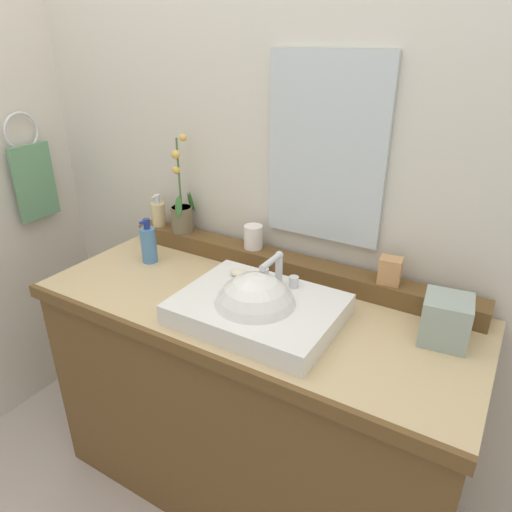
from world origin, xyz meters
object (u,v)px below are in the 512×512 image
at_px(soap_dispenser, 158,213).
at_px(lotion_bottle, 149,244).
at_px(potted_plant, 182,212).
at_px(tumbler_cup, 253,237).
at_px(soap_bar, 239,273).
at_px(hand_towel, 35,182).
at_px(trinket_box, 390,271).
at_px(tissue_box, 446,320).
at_px(sink_basin, 256,312).

xyz_separation_m(soap_dispenser, lotion_bottle, (0.11, -0.18, -0.05)).
height_order(potted_plant, tumbler_cup, potted_plant).
xyz_separation_m(soap_bar, hand_towel, (-1.10, 0.05, 0.14)).
distance_m(trinket_box, tissue_box, 0.25).
height_order(sink_basin, hand_towel, hand_towel).
height_order(soap_bar, soap_dispenser, soap_dispenser).
bearing_deg(soap_bar, tissue_box, 6.23).
xyz_separation_m(soap_bar, soap_dispenser, (-0.54, 0.21, 0.04)).
xyz_separation_m(tumbler_cup, lotion_bottle, (-0.36, -0.19, -0.04)).
bearing_deg(trinket_box, lotion_bottle, -175.97).
distance_m(tumbler_cup, hand_towel, 1.04).
distance_m(soap_bar, soap_dispenser, 0.59).
xyz_separation_m(soap_dispenser, tissue_box, (1.20, -0.14, -0.05)).
distance_m(soap_bar, hand_towel, 1.11).
bearing_deg(soap_dispenser, hand_towel, -163.15).
bearing_deg(trinket_box, soap_dispenser, 172.35).
bearing_deg(potted_plant, tissue_box, -7.67).
height_order(tumbler_cup, hand_towel, hand_towel).
height_order(tissue_box, hand_towel, hand_towel).
height_order(soap_dispenser, trinket_box, soap_dispenser).
bearing_deg(lotion_bottle, potted_plant, 83.27).
relative_size(sink_basin, soap_bar, 7.02).
xyz_separation_m(soap_dispenser, trinket_box, (0.99, -0.00, -0.01)).
bearing_deg(tumbler_cup, tissue_box, -11.59).
bearing_deg(potted_plant, hand_towel, -166.14).
height_order(soap_bar, lotion_bottle, lotion_bottle).
bearing_deg(trinket_box, tumbler_cup, 171.43).
xyz_separation_m(soap_bar, lotion_bottle, (-0.44, 0.03, -0.00)).
relative_size(potted_plant, lotion_bottle, 2.25).
height_order(soap_bar, hand_towel, hand_towel).
relative_size(trinket_box, hand_towel, 0.27).
bearing_deg(hand_towel, potted_plant, 13.86).
relative_size(sink_basin, tumbler_cup, 5.48).
relative_size(trinket_box, tissue_box, 0.63).
xyz_separation_m(soap_bar, trinket_box, (0.45, 0.21, 0.03)).
bearing_deg(potted_plant, soap_dispenser, -179.75).
bearing_deg(sink_basin, soap_dispenser, 154.26).
bearing_deg(tumbler_cup, trinket_box, -1.15).
bearing_deg(trinket_box, hand_towel, 178.66).
relative_size(potted_plant, tumbler_cup, 4.43).
bearing_deg(sink_basin, potted_plant, 149.21).
xyz_separation_m(potted_plant, tissue_box, (1.07, -0.14, -0.08)).
bearing_deg(tissue_box, trinket_box, 145.91).
bearing_deg(hand_towel, trinket_box, 6.08).
distance_m(potted_plant, tumbler_cup, 0.34).
height_order(soap_bar, trinket_box, trinket_box).
distance_m(soap_dispenser, tumbler_cup, 0.47).
bearing_deg(tumbler_cup, lotion_bottle, -152.12).
xyz_separation_m(soap_bar, potted_plant, (-0.42, 0.21, 0.08)).
height_order(soap_bar, tissue_box, tissue_box).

